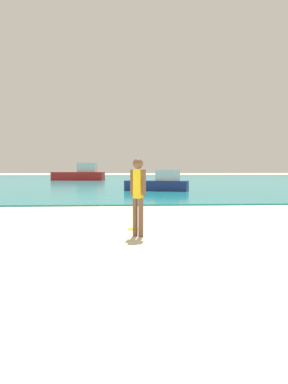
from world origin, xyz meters
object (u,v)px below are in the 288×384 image
Objects in this scene: frisbee at (134,229)px; boat_far at (80,174)px; person_standing at (138,192)px; boat_near at (159,183)px.

boat_far is at bearing 98.00° from frisbee.
person_standing is 14.64m from boat_near.
person_standing is 0.41× the size of boat_near.
person_standing is at bearing 99.50° from boat_near.
person_standing reaches higher than frisbee.
person_standing is at bearing -86.59° from frisbee.
frisbee is (-0.05, 0.87, -0.90)m from person_standing.
frisbee is 33.30m from boat_far.
boat_far reaches higher than person_standing.
boat_far is at bearing 133.48° from person_standing.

